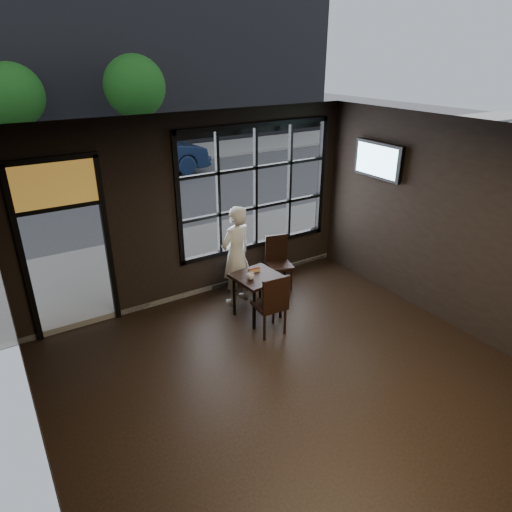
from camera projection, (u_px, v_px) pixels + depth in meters
floor at (323, 411)px, 5.62m from camera, size 6.00×7.00×0.02m
ceiling at (343, 148)px, 4.30m from camera, size 6.00×7.00×0.02m
wall_left at (33, 398)px, 3.51m from camera, size 0.04×7.00×3.20m
wall_right at (495, 241)px, 6.41m from camera, size 0.04×7.00×3.20m
window_frame at (255, 188)px, 8.16m from camera, size 3.06×0.12×2.28m
stained_transom at (55, 184)px, 6.35m from camera, size 1.20×0.06×0.70m
street_asphalt at (33, 135)px, 24.19m from camera, size 60.00×41.00×0.04m
cafe_table at (257, 296)px, 7.46m from camera, size 0.77×0.77×0.76m
chair_near at (269, 303)px, 6.99m from camera, size 0.48×0.48×1.03m
chair_window at (280, 264)px, 8.33m from camera, size 0.52×0.52×0.99m
man at (236, 256)px, 7.73m from camera, size 0.73×0.59×1.75m
hotdog at (254, 270)px, 7.42m from camera, size 0.21×0.10×0.06m
cup at (251, 276)px, 7.17m from camera, size 0.13×0.13×0.10m
tv at (378, 160)px, 7.84m from camera, size 0.12×1.05×0.62m
navy_car at (142, 155)px, 15.31m from camera, size 4.62×2.01×1.48m
maroon_car at (0, 171)px, 13.25m from camera, size 4.57×2.27×1.50m
tree_left at (12, 95)px, 15.85m from camera, size 2.18×2.18×3.73m
tree_right at (135, 87)px, 17.29m from camera, size 2.32×2.32×3.97m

